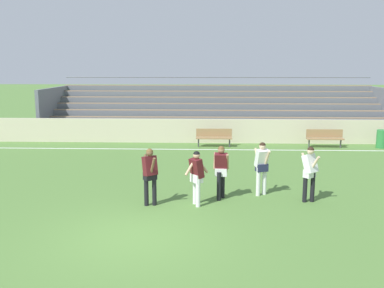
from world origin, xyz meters
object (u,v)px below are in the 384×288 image
object	(u,v)px
bench_far_left	(214,136)
player_white_trailing_run	(310,169)
bleacher_stand	(217,109)
bench_near_wall_gap	(325,137)
player_white_dropping_back	(262,164)
player_dark_wide_left	(197,173)
soccer_ball	(220,192)
player_dark_wide_right	(150,172)
trash_bin	(382,139)
player_dark_on_ball	(221,168)

from	to	relation	value
bench_far_left	player_white_trailing_run	world-z (taller)	player_white_trailing_run
bleacher_stand	bench_near_wall_gap	xyz separation A→B (m)	(5.29, -4.86, -0.87)
player_white_dropping_back	player_dark_wide_left	xyz separation A→B (m)	(-2.02, -1.08, -0.05)
soccer_ball	player_dark_wide_left	bearing A→B (deg)	-127.60
bleacher_stand	player_white_dropping_back	bearing A→B (deg)	-84.83
bench_near_wall_gap	player_dark_wide_left	size ratio (longest dim) A/B	1.11
player_dark_wide_right	player_dark_wide_left	distance (m)	1.35
player_white_trailing_run	trash_bin	bearing A→B (deg)	57.38
bleacher_stand	player_dark_on_ball	xyz separation A→B (m)	(-0.12, -13.38, -0.43)
bench_near_wall_gap	player_white_trailing_run	world-z (taller)	player_white_trailing_run
bench_near_wall_gap	player_dark_wide_right	world-z (taller)	player_dark_wide_right
bleacher_stand	player_white_trailing_run	bearing A→B (deg)	-79.50
bench_far_left	player_dark_on_ball	bearing A→B (deg)	-89.32
player_white_dropping_back	player_dark_on_ball	world-z (taller)	player_white_dropping_back
trash_bin	soccer_ball	world-z (taller)	trash_bin
trash_bin	player_white_trailing_run	distance (m)	10.35
soccer_ball	player_dark_wide_right	bearing A→B (deg)	-154.12
bench_near_wall_gap	player_white_trailing_run	distance (m)	9.14
bench_near_wall_gap	player_dark_wide_left	distance (m)	11.02
bleacher_stand	bench_near_wall_gap	world-z (taller)	bleacher_stand
soccer_ball	player_dark_on_ball	bearing A→B (deg)	-90.12
player_dark_on_ball	player_white_trailing_run	distance (m)	2.64
bench_far_left	player_white_dropping_back	world-z (taller)	player_white_dropping_back
bleacher_stand	player_white_dropping_back	size ratio (longest dim) A/B	11.92
bench_near_wall_gap	bench_far_left	bearing A→B (deg)	180.00
player_dark_on_ball	player_dark_wide_left	bearing A→B (deg)	-139.52
bench_far_left	trash_bin	size ratio (longest dim) A/B	1.99
player_dark_wide_right	bleacher_stand	bearing A→B (deg)	81.11
player_white_dropping_back	player_dark_wide_left	world-z (taller)	player_white_dropping_back
player_white_dropping_back	player_dark_wide_right	world-z (taller)	player_dark_wide_right
bench_near_wall_gap	trash_bin	world-z (taller)	trash_bin
bench_near_wall_gap	player_white_dropping_back	bearing A→B (deg)	-117.05
player_white_dropping_back	bench_far_left	bearing A→B (deg)	99.80
soccer_ball	trash_bin	bearing A→B (deg)	45.00
player_dark_wide_left	soccer_ball	distance (m)	1.47
player_dark_wide_right	player_white_trailing_run	size ratio (longest dim) A/B	1.01
bench_near_wall_gap	soccer_ball	size ratio (longest dim) A/B	8.18
player_white_dropping_back	player_white_trailing_run	distance (m)	1.48
player_dark_wide_right	player_white_trailing_run	world-z (taller)	player_dark_wide_right
bench_far_left	soccer_ball	distance (m)	8.21
bench_far_left	trash_bin	distance (m)	8.31
player_white_trailing_run	player_dark_on_ball	bearing A→B (deg)	176.22
player_dark_wide_right	player_white_trailing_run	distance (m)	4.74
player_dark_on_ball	player_dark_wide_right	size ratio (longest dim) A/B	0.98
soccer_ball	bench_far_left	bearing A→B (deg)	90.71
bleacher_stand	player_white_trailing_run	world-z (taller)	bleacher_stand
player_white_trailing_run	player_dark_wide_left	world-z (taller)	player_white_trailing_run
bench_far_left	player_white_trailing_run	size ratio (longest dim) A/B	1.06
player_dark_wide_left	trash_bin	bearing A→B (deg)	45.69
player_white_trailing_run	soccer_ball	distance (m)	2.83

